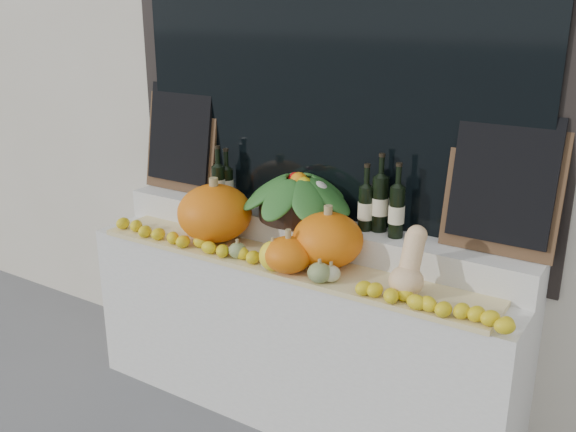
{
  "coord_description": "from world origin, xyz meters",
  "views": [
    {
      "loc": [
        1.57,
        -1.01,
        2.11
      ],
      "look_at": [
        0.0,
        1.45,
        1.12
      ],
      "focal_mm": 40.0,
      "sensor_mm": 36.0,
      "label": 1
    }
  ],
  "objects_px": {
    "wine_bottle_tall": "(380,203)",
    "pumpkin_left": "(215,213)",
    "produce_bowl": "(299,195)",
    "butternut_squash": "(409,267)",
    "pumpkin_right": "(328,240)"
  },
  "relations": [
    {
      "from": "pumpkin_right",
      "to": "wine_bottle_tall",
      "type": "xyz_separation_m",
      "value": [
        0.15,
        0.24,
        0.14
      ]
    },
    {
      "from": "wine_bottle_tall",
      "to": "pumpkin_right",
      "type": "bearing_deg",
      "value": -122.99
    },
    {
      "from": "pumpkin_right",
      "to": "butternut_squash",
      "type": "xyz_separation_m",
      "value": [
        0.44,
        -0.08,
        -0.01
      ]
    },
    {
      "from": "pumpkin_left",
      "to": "butternut_squash",
      "type": "distance_m",
      "value": 1.11
    },
    {
      "from": "pumpkin_left",
      "to": "pumpkin_right",
      "type": "bearing_deg",
      "value": 1.59
    },
    {
      "from": "wine_bottle_tall",
      "to": "pumpkin_left",
      "type": "bearing_deg",
      "value": -162.69
    },
    {
      "from": "butternut_squash",
      "to": "pumpkin_left",
      "type": "bearing_deg",
      "value": 176.61
    },
    {
      "from": "produce_bowl",
      "to": "wine_bottle_tall",
      "type": "relative_size",
      "value": 1.63
    },
    {
      "from": "pumpkin_left",
      "to": "pumpkin_right",
      "type": "xyz_separation_m",
      "value": [
        0.66,
        0.02,
        -0.02
      ]
    },
    {
      "from": "butternut_squash",
      "to": "wine_bottle_tall",
      "type": "distance_m",
      "value": 0.46
    },
    {
      "from": "produce_bowl",
      "to": "wine_bottle_tall",
      "type": "distance_m",
      "value": 0.43
    },
    {
      "from": "butternut_squash",
      "to": "wine_bottle_tall",
      "type": "xyz_separation_m",
      "value": [
        -0.29,
        0.32,
        0.15
      ]
    },
    {
      "from": "produce_bowl",
      "to": "wine_bottle_tall",
      "type": "bearing_deg",
      "value": 5.68
    },
    {
      "from": "pumpkin_right",
      "to": "butternut_squash",
      "type": "bearing_deg",
      "value": -10.67
    },
    {
      "from": "pumpkin_right",
      "to": "butternut_squash",
      "type": "relative_size",
      "value": 1.15
    }
  ]
}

